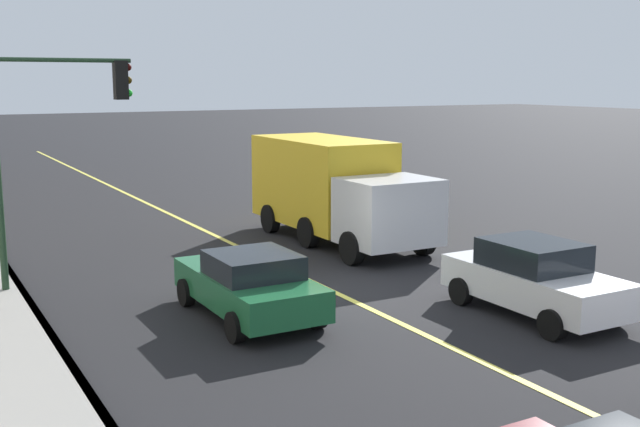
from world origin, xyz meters
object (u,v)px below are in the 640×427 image
at_px(car_white, 534,278).
at_px(traffic_light_mast, 50,127).
at_px(truck_yellow, 335,188).
at_px(car_green, 249,284).

bearing_deg(car_white, traffic_light_mast, 50.07).
bearing_deg(truck_yellow, traffic_light_mast, 100.69).
bearing_deg(car_green, car_white, -117.47).
bearing_deg(car_green, traffic_light_mast, 35.74).
distance_m(car_green, traffic_light_mast, 5.99).
height_order(truck_yellow, traffic_light_mast, traffic_light_mast).
xyz_separation_m(car_white, traffic_light_mast, (6.90, 8.24, 3.00)).
xyz_separation_m(truck_yellow, traffic_light_mast, (-1.59, 8.40, 2.17)).
bearing_deg(traffic_light_mast, car_white, -129.93).
height_order(car_white, traffic_light_mast, traffic_light_mast).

